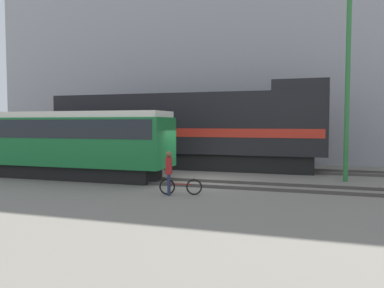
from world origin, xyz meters
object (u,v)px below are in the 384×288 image
Objects in this scene: person at (169,169)px; utility_pole_left at (347,92)px; bicycle at (181,187)px; freight_locomotive at (186,129)px; streetcar at (68,140)px.

person is 9.55m from utility_pole_left.
freight_locomotive is at bearing 106.98° from bicycle.
utility_pole_left is (13.51, 2.94, 2.38)m from streetcar.
freight_locomotive is 1.56× the size of streetcar.
bicycle is at bearing -20.03° from streetcar.
utility_pole_left is (6.49, 5.50, 4.00)m from bicycle.
freight_locomotive is at bearing 162.03° from utility_pole_left.
streetcar is at bearing -127.03° from freight_locomotive.
bicycle is 0.96× the size of person.
streetcar is at bearing 159.97° from bicycle.
utility_pole_left reaches higher than streetcar.
utility_pole_left reaches higher than freight_locomotive.
utility_pole_left is at bearing 12.29° from streetcar.
freight_locomotive is 9.07m from bicycle.
freight_locomotive is 1.97× the size of utility_pole_left.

